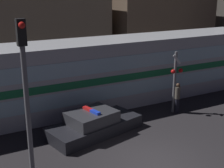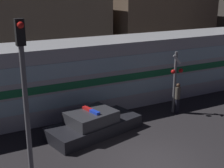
{
  "view_description": "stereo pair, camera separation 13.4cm",
  "coord_description": "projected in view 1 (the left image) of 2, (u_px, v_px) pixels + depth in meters",
  "views": [
    {
      "loc": [
        -6.6,
        -8.78,
        6.59
      ],
      "look_at": [
        1.02,
        5.38,
        1.74
      ],
      "focal_mm": 50.0,
      "sensor_mm": 36.0,
      "label": 1
    },
    {
      "loc": [
        -6.48,
        -8.85,
        6.59
      ],
      "look_at": [
        1.02,
        5.38,
        1.74
      ],
      "focal_mm": 50.0,
      "sensor_mm": 36.0,
      "label": 2
    }
  ],
  "objects": [
    {
      "name": "train",
      "position": [
        125.0,
        70.0,
        19.05
      ],
      "size": [
        22.66,
        3.15,
        3.86
      ],
      "color": "#B7BABF",
      "rests_on": "ground_plane"
    },
    {
      "name": "ground_plane",
      "position": [
        154.0,
        164.0,
        12.31
      ],
      "size": [
        120.0,
        120.0,
        0.0
      ],
      "primitive_type": "plane",
      "color": "#262326"
    },
    {
      "name": "building_left",
      "position": [
        29.0,
        34.0,
        24.98
      ],
      "size": [
        11.8,
        6.14,
        6.37
      ],
      "color": "brown",
      "rests_on": "ground_plane"
    },
    {
      "name": "pedestrian",
      "position": [
        177.0,
        97.0,
        17.28
      ],
      "size": [
        0.29,
        0.29,
        1.72
      ],
      "color": "black",
      "rests_on": "ground_plane"
    },
    {
      "name": "police_car",
      "position": [
        94.0,
        124.0,
        14.85
      ],
      "size": [
        4.87,
        2.88,
        1.27
      ],
      "rotation": [
        0.0,
        0.0,
        0.23
      ],
      "color": "black",
      "rests_on": "ground_plane"
    },
    {
      "name": "crossing_signal_near",
      "position": [
        175.0,
        79.0,
        17.03
      ],
      "size": [
        0.76,
        0.34,
        3.45
      ],
      "color": "slate",
      "rests_on": "ground_plane"
    },
    {
      "name": "traffic_light_corner",
      "position": [
        25.0,
        84.0,
        10.83
      ],
      "size": [
        0.3,
        0.46,
        5.7
      ],
      "color": "slate",
      "rests_on": "ground_plane"
    },
    {
      "name": "building_center",
      "position": [
        152.0,
        25.0,
        29.73
      ],
      "size": [
        9.6,
        6.57,
        6.72
      ],
      "color": "brown",
      "rests_on": "ground_plane"
    }
  ]
}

